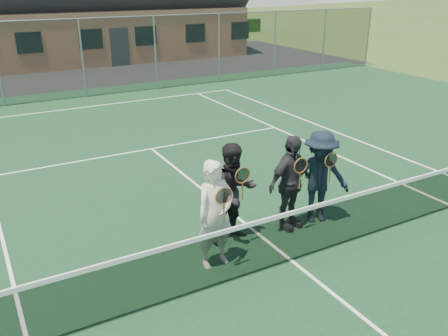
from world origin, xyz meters
The scene contains 10 objects.
ground centered at (0.00, 20.00, 0.00)m, with size 220.00×220.00×0.00m, color #314A1A.
court_surface centered at (0.00, 0.00, 0.01)m, with size 30.00×30.00×0.02m, color #14381E.
hedge_row centered at (0.00, 32.00, 0.55)m, with size 40.00×1.20×1.10m, color black.
court_markings centered at (0.00, 0.00, 0.02)m, with size 11.03×23.83×0.01m.
tennis_net centered at (0.00, 0.00, 0.54)m, with size 11.68×0.08×1.10m.
perimeter_fence centered at (0.00, 13.50, 1.52)m, with size 30.07×0.07×3.02m.
player_a centered at (-1.13, 0.56, 0.92)m, with size 0.69×0.52×1.80m.
player_b centered at (-0.47, 1.12, 0.92)m, with size 0.90×0.72×1.80m.
player_c centered at (0.65, 1.00, 0.92)m, with size 1.13×0.66×1.80m.
player_d centered at (1.29, 0.95, 0.92)m, with size 1.32×1.01×1.80m.
Camera 1 is at (-4.26, -5.31, 4.36)m, focal length 38.00 mm.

